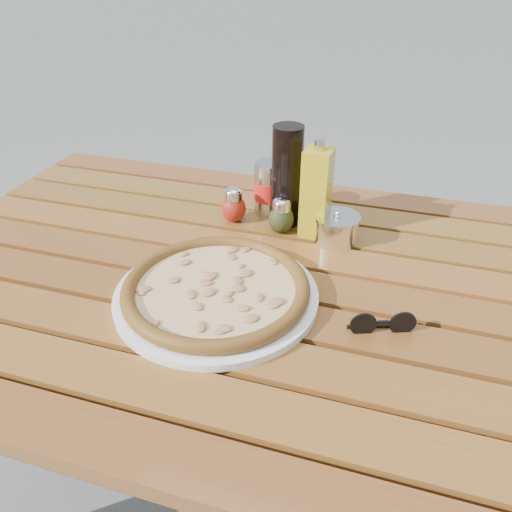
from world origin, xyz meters
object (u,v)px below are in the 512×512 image
(table, at_px, (253,306))
(soda_can, at_px, (269,188))
(pepper_shaker, at_px, (234,205))
(oregano_shaker, at_px, (281,216))
(pizza, at_px, (216,288))
(parmesan_tin, at_px, (336,228))
(plate, at_px, (216,295))
(sunglasses, at_px, (382,324))
(olive_oil_cruet, at_px, (316,193))
(dark_bottle, at_px, (287,176))

(table, relative_size, soda_can, 11.67)
(pepper_shaker, distance_m, oregano_shaker, 0.12)
(soda_can, bearing_deg, pizza, -89.28)
(parmesan_tin, bearing_deg, plate, -122.83)
(table, xyz_separation_m, oregano_shaker, (0.01, 0.18, 0.11))
(oregano_shaker, bearing_deg, pizza, -100.31)
(oregano_shaker, relative_size, parmesan_tin, 0.74)
(sunglasses, bearing_deg, soda_can, 109.61)
(table, height_order, olive_oil_cruet, olive_oil_cruet)
(pepper_shaker, relative_size, soda_can, 0.68)
(table, relative_size, olive_oil_cruet, 6.67)
(pepper_shaker, distance_m, dark_bottle, 0.14)
(plate, height_order, sunglasses, sunglasses)
(table, relative_size, pepper_shaker, 17.07)
(plate, xyz_separation_m, parmesan_tin, (0.17, 0.26, 0.02))
(pizza, distance_m, olive_oil_cruet, 0.31)
(pizza, height_order, soda_can, soda_can)
(plate, height_order, soda_can, soda_can)
(oregano_shaker, bearing_deg, soda_can, 121.79)
(oregano_shaker, height_order, dark_bottle, dark_bottle)
(sunglasses, bearing_deg, dark_bottle, 107.57)
(plate, xyz_separation_m, soda_can, (-0.00, 0.35, 0.05))
(pizza, height_order, pepper_shaker, pepper_shaker)
(pizza, bearing_deg, pepper_shaker, 103.11)
(parmesan_tin, bearing_deg, soda_can, 152.62)
(pepper_shaker, height_order, olive_oil_cruet, olive_oil_cruet)
(pizza, xyz_separation_m, soda_can, (-0.00, 0.35, 0.04))
(parmesan_tin, bearing_deg, table, -126.81)
(olive_oil_cruet, height_order, parmesan_tin, olive_oil_cruet)
(dark_bottle, bearing_deg, sunglasses, -52.43)
(soda_can, xyz_separation_m, olive_oil_cruet, (0.12, -0.07, 0.04))
(dark_bottle, height_order, parmesan_tin, dark_bottle)
(table, bearing_deg, dark_bottle, 88.24)
(parmesan_tin, bearing_deg, olive_oil_cruet, 162.40)
(plate, relative_size, soda_can, 3.00)
(sunglasses, bearing_deg, table, 139.59)
(plate, distance_m, pizza, 0.02)
(plate, height_order, parmesan_tin, parmesan_tin)
(pepper_shaker, relative_size, olive_oil_cruet, 0.39)
(dark_bottle, bearing_deg, soda_can, 142.28)
(soda_can, relative_size, parmesan_tin, 1.08)
(table, bearing_deg, plate, -114.04)
(pizza, xyz_separation_m, dark_bottle, (0.05, 0.31, 0.09))
(table, distance_m, oregano_shaker, 0.21)
(pizza, relative_size, sunglasses, 4.03)
(pepper_shaker, bearing_deg, pizza, -76.89)
(pepper_shaker, xyz_separation_m, dark_bottle, (0.11, 0.03, 0.07))
(pizza, xyz_separation_m, sunglasses, (0.29, -0.00, -0.01))
(olive_oil_cruet, bearing_deg, plate, -113.11)
(pizza, bearing_deg, table, 65.96)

